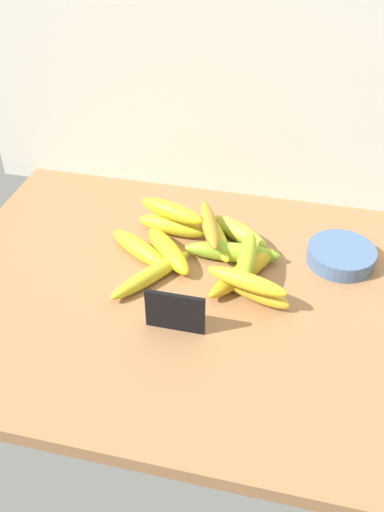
% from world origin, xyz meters
% --- Properties ---
extents(counter_top, '(1.10, 0.76, 0.03)m').
position_xyz_m(counter_top, '(0.00, 0.00, 0.01)').
color(counter_top, '#A06F45').
rests_on(counter_top, ground).
extents(back_wall, '(1.30, 0.02, 0.70)m').
position_xyz_m(back_wall, '(0.00, 0.39, 0.35)').
color(back_wall, silver).
rests_on(back_wall, ground).
extents(chalkboard_sign, '(0.11, 0.02, 0.08)m').
position_xyz_m(chalkboard_sign, '(-0.04, -0.11, 0.07)').
color(chalkboard_sign, black).
rests_on(chalkboard_sign, counter_top).
extents(fruit_bowl, '(0.14, 0.14, 0.03)m').
position_xyz_m(fruit_bowl, '(0.25, 0.16, 0.05)').
color(fruit_bowl, '#4A6995').
rests_on(fruit_bowl, counter_top).
extents(banana_0, '(0.16, 0.09, 0.04)m').
position_xyz_m(banana_0, '(0.09, 0.01, 0.05)').
color(banana_0, gold).
rests_on(banana_0, counter_top).
extents(banana_1, '(0.11, 0.18, 0.04)m').
position_xyz_m(banana_1, '(-0.02, 0.16, 0.05)').
color(banana_1, gold).
rests_on(banana_1, counter_top).
extents(banana_2, '(0.14, 0.19, 0.04)m').
position_xyz_m(banana_2, '(0.06, 0.06, 0.05)').
color(banana_2, gold).
rests_on(banana_2, counter_top).
extents(banana_3, '(0.15, 0.16, 0.04)m').
position_xyz_m(banana_3, '(-0.11, 0.09, 0.05)').
color(banana_3, yellow).
rests_on(banana_3, counter_top).
extents(banana_4, '(0.21, 0.06, 0.04)m').
position_xyz_m(banana_4, '(0.03, 0.12, 0.05)').
color(banana_4, '#8AB42B').
rests_on(banana_4, counter_top).
extents(banana_5, '(0.16, 0.06, 0.04)m').
position_xyz_m(banana_5, '(-0.12, 0.18, 0.05)').
color(banana_5, yellow).
rests_on(banana_5, counter_top).
extents(banana_6, '(0.14, 0.19, 0.03)m').
position_xyz_m(banana_6, '(-0.12, 0.01, 0.05)').
color(banana_6, gold).
rests_on(banana_6, counter_top).
extents(banana_7, '(0.16, 0.12, 0.04)m').
position_xyz_m(banana_7, '(0.03, 0.19, 0.05)').
color(banana_7, '#A5B037').
rests_on(banana_7, counter_top).
extents(banana_8, '(0.16, 0.12, 0.04)m').
position_xyz_m(banana_8, '(-0.17, 0.08, 0.05)').
color(banana_8, gold).
rests_on(banana_8, counter_top).
extents(banana_9, '(0.16, 0.09, 0.04)m').
position_xyz_m(banana_9, '(-0.12, 0.18, 0.09)').
color(banana_9, yellow).
rests_on(banana_9, banana_5).
extents(banana_10, '(0.04, 0.16, 0.04)m').
position_xyz_m(banana_10, '(0.06, 0.06, 0.09)').
color(banana_10, '#A5BA24').
rests_on(banana_10, banana_2).
extents(banana_11, '(0.09, 0.17, 0.03)m').
position_xyz_m(banana_11, '(-0.03, 0.16, 0.08)').
color(banana_11, '#BA8125').
rests_on(banana_11, banana_1).
extents(banana_12, '(0.17, 0.07, 0.03)m').
position_xyz_m(banana_12, '(0.07, -0.01, 0.08)').
color(banana_12, yellow).
rests_on(banana_12, banana_0).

